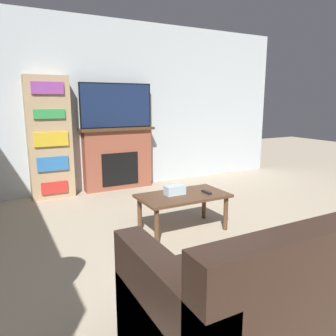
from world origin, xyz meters
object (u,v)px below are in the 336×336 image
at_px(couch, 317,285).
at_px(bookshelf, 50,138).
at_px(fireplace, 118,158).
at_px(coffee_table, 183,199).
at_px(tv, 117,106).

xyz_separation_m(couch, bookshelf, (-0.97, 3.85, 0.59)).
bearing_deg(bookshelf, couch, -75.91).
height_order(fireplace, bookshelf, bookshelf).
bearing_deg(fireplace, coffee_table, -89.64).
distance_m(couch, coffee_table, 1.80).
bearing_deg(couch, fireplace, 88.82).
xyz_separation_m(tv, coffee_table, (0.01, -2.06, -1.00)).
distance_m(couch, bookshelf, 4.01).
bearing_deg(tv, fireplace, 90.00).
distance_m(tv, bookshelf, 1.15).
bearing_deg(bookshelf, tv, 0.16).
height_order(tv, coffee_table, tv).
relative_size(fireplace, couch, 0.53).
bearing_deg(coffee_table, tv, 90.37).
bearing_deg(tv, couch, -91.19).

